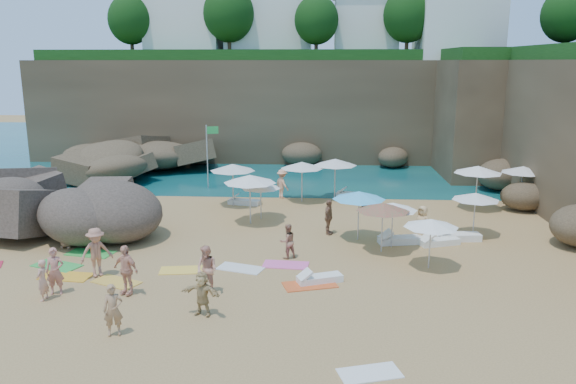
# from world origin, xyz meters

# --- Properties ---
(ground) EXTENTS (120.00, 120.00, 0.00)m
(ground) POSITION_xyz_m (0.00, 0.00, 0.00)
(ground) COLOR tan
(ground) RESTS_ON ground
(seawater) EXTENTS (120.00, 120.00, 0.00)m
(seawater) POSITION_xyz_m (0.00, 30.00, 0.00)
(seawater) COLOR #0C4751
(seawater) RESTS_ON ground
(cliff_back) EXTENTS (44.00, 8.00, 8.00)m
(cliff_back) POSITION_xyz_m (2.00, 25.00, 4.00)
(cliff_back) COLOR brown
(cliff_back) RESTS_ON ground
(cliff_corner) EXTENTS (10.00, 12.00, 8.00)m
(cliff_corner) POSITION_xyz_m (17.00, 20.00, 4.00)
(cliff_corner) COLOR brown
(cliff_corner) RESTS_ON ground
(rock_promontory) EXTENTS (12.00, 7.00, 2.00)m
(rock_promontory) POSITION_xyz_m (-11.00, 16.00, 0.00)
(rock_promontory) COLOR brown
(rock_promontory) RESTS_ON ground
(clifftop_buildings) EXTENTS (28.48, 9.48, 7.00)m
(clifftop_buildings) POSITION_xyz_m (2.96, 25.79, 11.24)
(clifftop_buildings) COLOR white
(clifftop_buildings) RESTS_ON cliff_back
(clifftop_trees) EXTENTS (35.60, 23.82, 4.40)m
(clifftop_trees) POSITION_xyz_m (4.78, 19.52, 11.26)
(clifftop_trees) COLOR #11380F
(clifftop_trees) RESTS_ON ground
(marina_masts) EXTENTS (3.10, 0.10, 6.00)m
(marina_masts) POSITION_xyz_m (-16.50, 30.00, 3.00)
(marina_masts) COLOR white
(marina_masts) RESTS_ON ground
(rock_outcrop) EXTENTS (9.01, 8.07, 2.96)m
(rock_outcrop) POSITION_xyz_m (-9.02, 3.39, 0.00)
(rock_outcrop) COLOR brown
(rock_outcrop) RESTS_ON ground
(flag_pole) EXTENTS (0.78, 0.25, 4.05)m
(flag_pole) POSITION_xyz_m (-3.55, 12.32, 2.59)
(flag_pole) COLOR silver
(flag_pole) RESTS_ON ground
(parasol_0) EXTENTS (2.52, 2.52, 2.38)m
(parasol_0) POSITION_xyz_m (-1.38, 7.98, 2.19)
(parasol_0) COLOR silver
(parasol_0) RESTS_ON ground
(parasol_1) EXTENTS (2.46, 2.46, 2.33)m
(parasol_1) POSITION_xyz_m (2.43, 9.17, 2.14)
(parasol_1) COLOR silver
(parasol_1) RESTS_ON ground
(parasol_2) EXTENTS (2.53, 2.53, 2.39)m
(parasol_2) POSITION_xyz_m (4.34, 9.97, 2.20)
(parasol_2) COLOR silver
(parasol_2) RESTS_ON ground
(parasol_3) EXTENTS (2.39, 2.39, 2.26)m
(parasol_3) POSITION_xyz_m (14.71, 8.93, 2.07)
(parasol_3) COLOR silver
(parasol_3) RESTS_ON ground
(parasol_4) EXTENTS (2.16, 2.16, 2.04)m
(parasol_4) POSITION_xyz_m (10.63, 3.16, 1.87)
(parasol_4) COLOR silver
(parasol_4) RESTS_ON ground
(parasol_5) EXTENTS (2.03, 2.03, 1.92)m
(parasol_5) POSITION_xyz_m (0.46, 5.39, 1.77)
(parasol_5) COLOR silver
(parasol_5) RESTS_ON ground
(parasol_6) EXTENTS (2.27, 2.27, 2.15)m
(parasol_6) POSITION_xyz_m (6.13, 0.61, 1.97)
(parasol_6) COLOR silver
(parasol_6) RESTS_ON ground
(parasol_7) EXTENTS (2.57, 2.57, 2.43)m
(parasol_7) POSITION_xyz_m (11.97, 7.95, 2.23)
(parasol_7) COLOR silver
(parasol_7) RESTS_ON ground
(parasol_8) EXTENTS (2.12, 2.12, 2.00)m
(parasol_8) POSITION_xyz_m (6.63, 1.25, 1.84)
(parasol_8) COLOR silver
(parasol_8) RESTS_ON ground
(parasol_9) EXTENTS (2.63, 2.63, 2.48)m
(parasol_9) POSITION_xyz_m (0.03, 4.52, 2.28)
(parasol_9) COLOR silver
(parasol_9) RESTS_ON ground
(parasol_10) EXTENTS (2.39, 2.39, 2.26)m
(parasol_10) POSITION_xyz_m (5.23, 2.21, 2.08)
(parasol_10) COLOR silver
(parasol_10) RESTS_ON ground
(parasol_11) EXTENTS (2.12, 2.12, 2.01)m
(parasol_11) POSITION_xyz_m (7.79, -1.26, 1.84)
(parasol_11) COLOR silver
(parasol_11) RESTS_ON ground
(lounger_0) EXTENTS (1.88, 0.93, 0.28)m
(lounger_0) POSITION_xyz_m (-0.81, 8.30, 0.14)
(lounger_0) COLOR silver
(lounger_0) RESTS_ON ground
(lounger_1) EXTENTS (1.87, 1.12, 0.28)m
(lounger_1) POSITION_xyz_m (5.36, 10.40, 0.14)
(lounger_1) COLOR white
(lounger_1) RESTS_ON ground
(lounger_2) EXTENTS (2.11, 0.87, 0.32)m
(lounger_2) POSITION_xyz_m (9.74, 2.40, 0.16)
(lounger_2) COLOR white
(lounger_2) RESTS_ON ground
(lounger_3) EXTENTS (1.89, 1.16, 0.28)m
(lounger_3) POSITION_xyz_m (8.79, 1.68, 0.14)
(lounger_3) COLOR white
(lounger_3) RESTS_ON ground
(lounger_4) EXTENTS (2.06, 1.02, 0.31)m
(lounger_4) POSITION_xyz_m (7.10, 1.78, 0.15)
(lounger_4) COLOR silver
(lounger_4) RESTS_ON ground
(lounger_5) EXTENTS (1.76, 1.14, 0.26)m
(lounger_5) POSITION_xyz_m (3.53, -2.96, 0.13)
(lounger_5) COLOR white
(lounger_5) RESTS_ON ground
(towel_2) EXTENTS (1.97, 1.13, 0.03)m
(towel_2) POSITION_xyz_m (-6.03, -2.99, 0.02)
(towel_2) COLOR gold
(towel_2) RESTS_ON ground
(towel_3) EXTENTS (2.13, 1.58, 0.03)m
(towel_3) POSITION_xyz_m (-6.91, -1.91, 0.02)
(towel_3) COLOR green
(towel_3) RESTS_ON ground
(towel_4) EXTENTS (1.86, 1.11, 0.03)m
(towel_4) POSITION_xyz_m (-1.79, -2.09, 0.02)
(towel_4) COLOR yellow
(towel_4) RESTS_ON ground
(towel_5) EXTENTS (1.97, 1.39, 0.03)m
(towel_5) POSITION_xyz_m (0.42, -1.76, 0.02)
(towel_5) COLOR silver
(towel_5) RESTS_ON ground
(towel_9) EXTENTS (1.87, 1.04, 0.03)m
(towel_9) POSITION_xyz_m (2.17, -1.26, 0.02)
(towel_9) COLOR pink
(towel_9) RESTS_ON ground
(towel_10) EXTENTS (2.10, 1.48, 0.03)m
(towel_10) POSITION_xyz_m (3.17, -3.27, 0.02)
(towel_10) COLOR #DF5523
(towel_10) RESTS_ON ground
(towel_11) EXTENTS (2.08, 1.31, 0.03)m
(towel_11) POSITION_xyz_m (-6.17, -0.39, 0.02)
(towel_11) COLOR green
(towel_11) RESTS_ON ground
(towel_12) EXTENTS (1.96, 1.52, 0.03)m
(towel_12) POSITION_xyz_m (-3.94, -3.43, 0.02)
(towel_12) COLOR gold
(towel_12) RESTS_ON ground
(towel_13) EXTENTS (1.78, 1.24, 0.03)m
(towel_13) POSITION_xyz_m (4.86, -9.09, 0.01)
(towel_13) COLOR white
(towel_13) RESTS_ON ground
(person_stand_0) EXTENTS (0.68, 0.52, 1.68)m
(person_stand_0) POSITION_xyz_m (-5.64, -4.56, 0.84)
(person_stand_0) COLOR #B77160
(person_stand_0) RESTS_ON ground
(person_stand_1) EXTENTS (0.89, 0.84, 1.46)m
(person_stand_1) POSITION_xyz_m (2.19, -0.44, 0.73)
(person_stand_1) COLOR #A87454
(person_stand_1) RESTS_ON ground
(person_stand_2) EXTENTS (1.04, 1.17, 1.73)m
(person_stand_2) POSITION_xyz_m (1.24, 9.96, 0.87)
(person_stand_2) COLOR #F5B18B
(person_stand_2) RESTS_ON ground
(person_stand_3) EXTENTS (0.67, 1.05, 1.66)m
(person_stand_3) POSITION_xyz_m (3.91, 2.97, 0.83)
(person_stand_3) COLOR #8C6146
(person_stand_3) RESTS_ON ground
(person_stand_4) EXTENTS (0.86, 0.87, 1.62)m
(person_stand_4) POSITION_xyz_m (8.11, 2.28, 0.81)
(person_stand_4) COLOR #DFB075
(person_stand_4) RESTS_ON ground
(person_stand_5) EXTENTS (1.58, 1.12, 1.67)m
(person_stand_5) POSITION_xyz_m (-8.47, 6.83, 0.84)
(person_stand_5) COLOR #A67053
(person_stand_5) RESTS_ON ground
(person_stand_6) EXTENTS (0.36, 0.53, 1.44)m
(person_stand_6) POSITION_xyz_m (-5.84, -5.09, 0.72)
(person_stand_6) COLOR tan
(person_stand_6) RESTS_ON ground
(person_lie_0) EXTENTS (2.11, 2.21, 0.50)m
(person_lie_0) POSITION_xyz_m (-4.83, -2.91, 0.25)
(person_lie_0) COLOR #AD6F56
(person_lie_0) RESTS_ON ground
(person_lie_1) EXTENTS (1.66, 2.03, 0.43)m
(person_lie_1) POSITION_xyz_m (-3.16, -4.47, 0.21)
(person_lie_1) COLOR #E39F81
(person_lie_1) RESTS_ON ground
(person_lie_2) EXTENTS (0.88, 1.70, 0.45)m
(person_lie_2) POSITION_xyz_m (-7.48, 0.29, 0.22)
(person_lie_2) COLOR olive
(person_lie_2) RESTS_ON ground
(person_lie_3) EXTENTS (1.67, 1.74, 0.38)m
(person_lie_3) POSITION_xyz_m (-0.19, -5.94, 0.19)
(person_lie_3) COLOR tan
(person_lie_3) RESTS_ON ground
(person_lie_4) EXTENTS (1.02, 1.66, 0.37)m
(person_lie_4) POSITION_xyz_m (-2.51, -7.43, 0.19)
(person_lie_4) COLOR #A57952
(person_lie_4) RESTS_ON ground
(person_lie_5) EXTENTS (1.52, 1.87, 0.64)m
(person_lie_5) POSITION_xyz_m (-0.39, -4.19, 0.32)
(person_lie_5) COLOR tan
(person_lie_5) RESTS_ON ground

